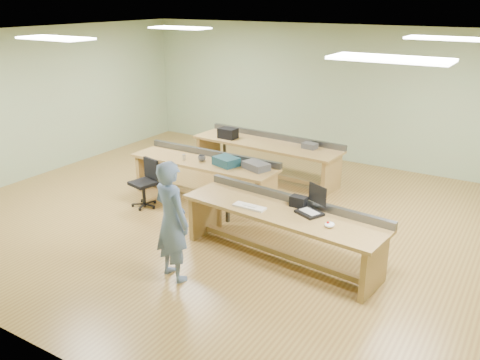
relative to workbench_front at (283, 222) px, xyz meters
The scene contains 22 objects.
floor 1.46m from the workbench_front, 140.39° to the left, with size 10.00×10.00×0.00m, color olive.
ceiling 2.79m from the workbench_front, 140.39° to the left, with size 10.00×10.00×0.00m, color silver.
wall_back 5.06m from the workbench_front, 102.05° to the left, with size 10.00×0.04×3.00m, color gray.
wall_front 3.44m from the workbench_front, 108.26° to the right, with size 10.00×0.04×3.00m, color gray.
wall_left 6.17m from the workbench_front, behind, with size 0.04×8.00×3.00m, color gray.
fluor_panels 2.76m from the workbench_front, 140.39° to the left, with size 6.20×3.50×0.03m.
workbench_front is the anchor object (origin of this frame).
workbench_mid 2.58m from the workbench_front, 150.48° to the left, with size 2.84×0.78×0.86m.
workbench_back 3.47m from the workbench_front, 122.36° to the left, with size 3.20×1.02×0.86m.
person 1.60m from the workbench_front, 129.26° to the right, with size 0.60×0.39×1.64m, color slate.
laptop_base 0.43m from the workbench_front, ahead, with size 0.34×0.28×0.04m, color black.
laptop_screen 0.65m from the workbench_front, 23.10° to the left, with size 0.34×0.02×0.26m, color black.
keyboard 0.52m from the workbench_front, 158.70° to the right, with size 0.48×0.16×0.03m, color silver.
trackball_mouse 0.81m from the workbench_front, 12.83° to the right, with size 0.13×0.15×0.06m, color white.
camera_bag 0.37m from the workbench_front, 59.23° to the left, with size 0.23×0.15×0.16m, color black.
task_chair 3.00m from the workbench_front, behind, with size 0.55×0.55×0.86m.
parts_bin_teal 2.17m from the workbench_front, 144.53° to the left, with size 0.43×0.32×0.15m, color #143742.
parts_bin_grey 1.82m from the workbench_front, 131.89° to the left, with size 0.45×0.29×0.12m, color #3D3D40.
mug 2.59m from the workbench_front, 151.62° to the left, with size 0.14×0.14×0.11m, color #3D3D40.
drinks_can 2.81m from the workbench_front, 156.89° to the left, with size 0.06×0.06×0.11m, color #BCBCC0.
storage_box_back 3.90m from the workbench_front, 134.19° to the left, with size 0.37×0.26×0.21m, color black.
tray_back 3.14m from the workbench_front, 107.39° to the left, with size 0.27×0.20×0.11m, color #3D3D40.
Camera 1 is at (3.93, -6.72, 3.57)m, focal length 38.00 mm.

